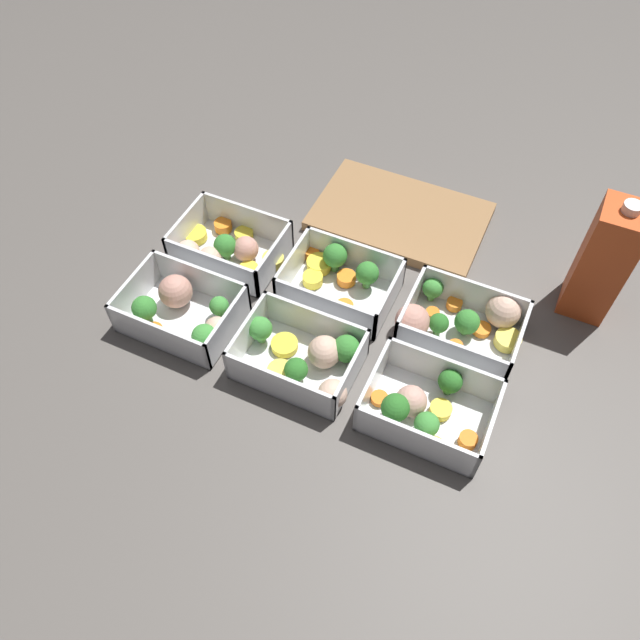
{
  "coord_description": "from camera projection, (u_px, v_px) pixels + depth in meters",
  "views": [
    {
      "loc": [
        0.23,
        -0.49,
        0.74
      ],
      "look_at": [
        0.0,
        0.0,
        0.02
      ],
      "focal_mm": 35.0,
      "sensor_mm": 36.0,
      "label": 1
    }
  ],
  "objects": [
    {
      "name": "ground_plane",
      "position": [
        320.0,
        328.0,
        0.92
      ],
      "size": [
        4.0,
        4.0,
        0.0
      ],
      "primitive_type": "plane",
      "color": "#56514C"
    },
    {
      "name": "container_near_left",
      "position": [
        183.0,
        310.0,
        0.91
      ],
      "size": [
        0.17,
        0.12,
        0.06
      ],
      "color": "white",
      "rests_on": "ground_plane"
    },
    {
      "name": "container_near_center",
      "position": [
        307.0,
        358.0,
        0.86
      ],
      "size": [
        0.18,
        0.12,
        0.06
      ],
      "color": "white",
      "rests_on": "ground_plane"
    },
    {
      "name": "container_near_right",
      "position": [
        424.0,
        408.0,
        0.81
      ],
      "size": [
        0.16,
        0.13,
        0.06
      ],
      "color": "white",
      "rests_on": "ground_plane"
    },
    {
      "name": "container_far_left",
      "position": [
        227.0,
        249.0,
        0.99
      ],
      "size": [
        0.19,
        0.13,
        0.06
      ],
      "color": "white",
      "rests_on": "ground_plane"
    },
    {
      "name": "container_far_center",
      "position": [
        340.0,
        280.0,
        0.95
      ],
      "size": [
        0.16,
        0.13,
        0.06
      ],
      "color": "white",
      "rests_on": "ground_plane"
    },
    {
      "name": "container_far_right",
      "position": [
        460.0,
        321.0,
        0.89
      ],
      "size": [
        0.19,
        0.14,
        0.06
      ],
      "color": "white",
      "rests_on": "ground_plane"
    },
    {
      "name": "juice_carton",
      "position": [
        603.0,
        261.0,
        0.87
      ],
      "size": [
        0.07,
        0.07,
        0.2
      ],
      "color": "#D14C1E",
      "rests_on": "ground_plane"
    },
    {
      "name": "cutting_board",
      "position": [
        400.0,
        217.0,
        1.05
      ],
      "size": [
        0.28,
        0.18,
        0.02
      ],
      "color": "olive",
      "rests_on": "ground_plane"
    }
  ]
}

